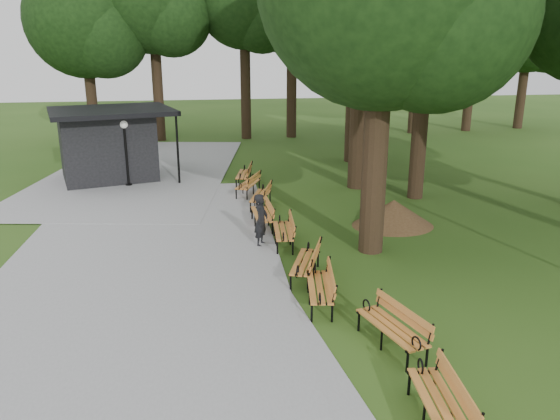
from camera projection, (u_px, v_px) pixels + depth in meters
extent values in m
plane|color=#2A4D16|center=(297.00, 291.00, 13.14)|extent=(100.00, 100.00, 0.00)
cube|color=#97979A|center=(139.00, 255.00, 15.36)|extent=(12.00, 38.00, 0.06)
imported|color=black|center=(261.00, 220.00, 15.92)|extent=(0.59, 0.69, 1.59)
cylinder|color=black|center=(127.00, 157.00, 22.62)|extent=(0.10, 0.10, 2.53)
sphere|color=white|center=(124.00, 124.00, 22.22)|extent=(0.32, 0.32, 0.32)
cone|color=#47301C|center=(393.00, 213.00, 17.82)|extent=(2.27, 2.27, 0.88)
cylinder|color=black|center=(376.00, 136.00, 14.78)|extent=(0.70, 0.70, 6.70)
cylinder|color=black|center=(421.00, 108.00, 20.27)|extent=(0.60, 0.60, 6.96)
cylinder|color=black|center=(360.00, 97.00, 21.73)|extent=(0.80, 0.80, 7.49)
cylinder|color=black|center=(354.00, 90.00, 26.97)|extent=(0.76, 0.76, 7.20)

